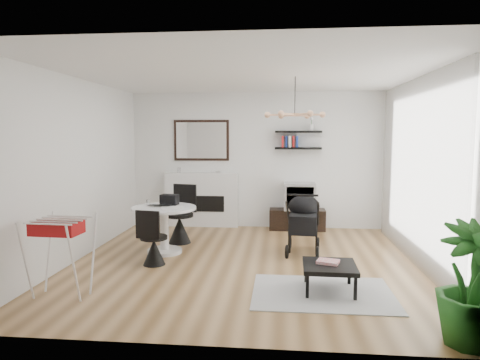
# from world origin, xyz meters

# --- Properties ---
(floor) EXTENTS (5.00, 5.00, 0.00)m
(floor) POSITION_xyz_m (0.00, 0.00, 0.00)
(floor) COLOR brown
(floor) RESTS_ON ground
(ceiling) EXTENTS (5.00, 5.00, 0.00)m
(ceiling) POSITION_xyz_m (0.00, 0.00, 2.70)
(ceiling) COLOR white
(ceiling) RESTS_ON wall_back
(wall_back) EXTENTS (5.00, 0.00, 5.00)m
(wall_back) POSITION_xyz_m (0.00, 2.50, 1.35)
(wall_back) COLOR white
(wall_back) RESTS_ON floor
(wall_left) EXTENTS (0.00, 5.00, 5.00)m
(wall_left) POSITION_xyz_m (-2.50, 0.00, 1.35)
(wall_left) COLOR white
(wall_left) RESTS_ON floor
(wall_right) EXTENTS (0.00, 5.00, 5.00)m
(wall_right) POSITION_xyz_m (2.50, 0.00, 1.35)
(wall_right) COLOR white
(wall_right) RESTS_ON floor
(sheer_curtain) EXTENTS (0.04, 3.60, 2.60)m
(sheer_curtain) POSITION_xyz_m (2.40, 0.20, 1.35)
(sheer_curtain) COLOR white
(sheer_curtain) RESTS_ON wall_right
(fireplace) EXTENTS (1.50, 0.17, 2.16)m
(fireplace) POSITION_xyz_m (-1.10, 2.42, 0.69)
(fireplace) COLOR white
(fireplace) RESTS_ON floor
(shelf_lower) EXTENTS (0.90, 0.25, 0.04)m
(shelf_lower) POSITION_xyz_m (0.83, 2.37, 1.60)
(shelf_lower) COLOR black
(shelf_lower) RESTS_ON wall_back
(shelf_upper) EXTENTS (0.90, 0.25, 0.04)m
(shelf_upper) POSITION_xyz_m (0.83, 2.37, 1.92)
(shelf_upper) COLOR black
(shelf_upper) RESTS_ON wall_back
(pendant_lamp) EXTENTS (0.90, 0.90, 0.10)m
(pendant_lamp) POSITION_xyz_m (0.70, 0.30, 2.15)
(pendant_lamp) COLOR tan
(pendant_lamp) RESTS_ON ceiling
(tv_console) EXTENTS (1.08, 0.38, 0.41)m
(tv_console) POSITION_xyz_m (0.83, 2.30, 0.20)
(tv_console) COLOR black
(tv_console) RESTS_ON floor
(crt_tv) EXTENTS (0.60, 0.53, 0.53)m
(crt_tv) POSITION_xyz_m (0.87, 2.30, 0.67)
(crt_tv) COLOR #B7B7B9
(crt_tv) RESTS_ON tv_console
(dining_table) EXTENTS (1.00, 1.00, 0.73)m
(dining_table) POSITION_xyz_m (-1.31, 0.41, 0.48)
(dining_table) COLOR white
(dining_table) RESTS_ON floor
(laptop) EXTENTS (0.36, 0.24, 0.03)m
(laptop) POSITION_xyz_m (-1.39, 0.38, 0.75)
(laptop) COLOR black
(laptop) RESTS_ON dining_table
(black_bag) EXTENTS (0.30, 0.20, 0.17)m
(black_bag) POSITION_xyz_m (-1.28, 0.63, 0.82)
(black_bag) COLOR black
(black_bag) RESTS_ON dining_table
(newspaper) EXTENTS (0.44, 0.40, 0.01)m
(newspaper) POSITION_xyz_m (-1.15, 0.30, 0.74)
(newspaper) COLOR silver
(newspaper) RESTS_ON dining_table
(drinking_glass) EXTENTS (0.05, 0.05, 0.09)m
(drinking_glass) POSITION_xyz_m (-1.61, 0.56, 0.78)
(drinking_glass) COLOR white
(drinking_glass) RESTS_ON dining_table
(chair_far) EXTENTS (0.51, 0.52, 1.00)m
(chair_far) POSITION_xyz_m (-1.22, 1.07, 0.32)
(chair_far) COLOR black
(chair_far) RESTS_ON floor
(chair_near) EXTENTS (0.40, 0.42, 0.82)m
(chair_near) POSITION_xyz_m (-1.30, -0.23, 0.26)
(chair_near) COLOR black
(chair_near) RESTS_ON floor
(drying_rack) EXTENTS (0.64, 0.60, 0.92)m
(drying_rack) POSITION_xyz_m (-1.99, -1.50, 0.48)
(drying_rack) COLOR white
(drying_rack) RESTS_ON floor
(stroller) EXTENTS (0.58, 0.86, 1.01)m
(stroller) POSITION_xyz_m (0.87, 0.64, 0.43)
(stroller) COLOR black
(stroller) RESTS_ON floor
(rug) EXTENTS (1.64, 1.18, 0.01)m
(rug) POSITION_xyz_m (1.01, -1.12, 0.01)
(rug) COLOR #A1A1A1
(rug) RESTS_ON floor
(coffee_table) EXTENTS (0.64, 0.64, 0.32)m
(coffee_table) POSITION_xyz_m (1.09, -1.04, 0.29)
(coffee_table) COLOR black
(coffee_table) RESTS_ON rug
(magazines) EXTENTS (0.30, 0.26, 0.04)m
(magazines) POSITION_xyz_m (1.08, -1.00, 0.35)
(magazines) COLOR #CF333D
(magazines) RESTS_ON coffee_table
(potted_plant) EXTENTS (0.75, 0.75, 1.10)m
(potted_plant) POSITION_xyz_m (2.19, -2.24, 0.55)
(potted_plant) COLOR #1E5C1A
(potted_plant) RESTS_ON floor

